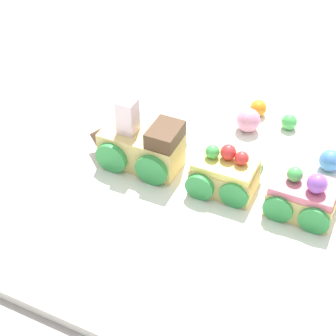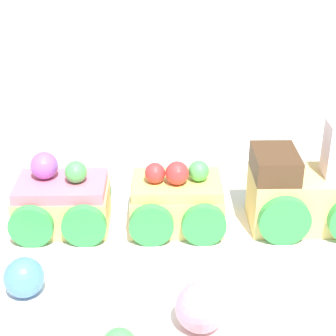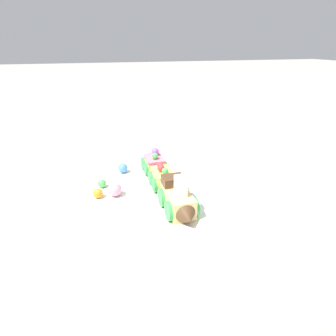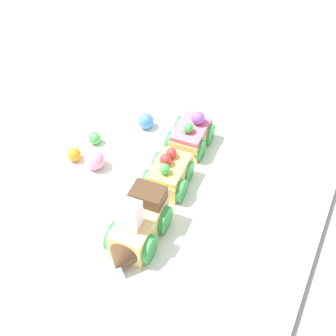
{
  "view_description": "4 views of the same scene",
  "coord_description": "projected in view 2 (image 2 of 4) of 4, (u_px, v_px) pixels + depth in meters",
  "views": [
    {
      "loc": [
        -0.18,
        0.44,
        0.46
      ],
      "look_at": [
        0.03,
        0.0,
        0.04
      ],
      "focal_mm": 60.0,
      "sensor_mm": 36.0,
      "label": 1
    },
    {
      "loc": [
        -0.03,
        -0.41,
        0.26
      ],
      "look_at": [
        -0.03,
        -0.01,
        0.06
      ],
      "focal_mm": 60.0,
      "sensor_mm": 36.0,
      "label": 2
    },
    {
      "loc": [
        0.52,
        -0.17,
        0.33
      ],
      "look_at": [
        0.01,
        -0.02,
        0.08
      ],
      "focal_mm": 28.0,
      "sensor_mm": 36.0,
      "label": 3
    },
    {
      "loc": [
        0.5,
        0.2,
        0.65
      ],
      "look_at": [
        -0.02,
        -0.02,
        0.06
      ],
      "focal_mm": 60.0,
      "sensor_mm": 36.0,
      "label": 4
    }
  ],
  "objects": [
    {
      "name": "cake_car_lemon",
      "position": [
        176.0,
        201.0,
        0.45
      ],
      "size": [
        0.08,
        0.06,
        0.06
      ],
      "rotation": [
        0.0,
        0.0,
        0.02
      ],
      "color": "#E5C675",
      "rests_on": "display_board"
    },
    {
      "name": "ground_plane",
      "position": [
        207.0,
        222.0,
        0.48
      ],
      "size": [
        10.0,
        10.0,
        0.0
      ],
      "primitive_type": "plane",
      "color": "gray"
    },
    {
      "name": "cake_car_strawberry",
      "position": [
        61.0,
        202.0,
        0.45
      ],
      "size": [
        0.08,
        0.06,
        0.06
      ],
      "rotation": [
        0.0,
        0.0,
        0.02
      ],
      "color": "#E5C675",
      "rests_on": "display_board"
    },
    {
      "name": "gumball_pink",
      "position": [
        200.0,
        307.0,
        0.34
      ],
      "size": [
        0.03,
        0.03,
        0.03
      ],
      "primitive_type": "sphere",
      "color": "pink",
      "rests_on": "display_board"
    },
    {
      "name": "gumball_blue",
      "position": [
        23.0,
        278.0,
        0.37
      ],
      "size": [
        0.03,
        0.03,
        0.03
      ],
      "primitive_type": "sphere",
      "color": "#4C84E0",
      "rests_on": "display_board"
    },
    {
      "name": "cake_train_locomotive",
      "position": [
        319.0,
        194.0,
        0.45
      ],
      "size": [
        0.12,
        0.06,
        0.09
      ],
      "rotation": [
        0.0,
        0.0,
        0.02
      ],
      "color": "#E5C675",
      "rests_on": "display_board"
    },
    {
      "name": "display_board",
      "position": [
        207.0,
        216.0,
        0.48
      ],
      "size": [
        0.76,
        0.42,
        0.01
      ],
      "primitive_type": "cube",
      "color": "white",
      "rests_on": "ground_plane"
    }
  ]
}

